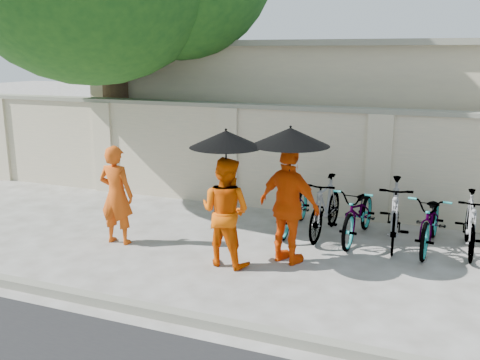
% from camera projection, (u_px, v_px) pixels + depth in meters
% --- Properties ---
extents(ground, '(80.00, 80.00, 0.00)m').
position_uv_depth(ground, '(209.00, 264.00, 7.95)').
color(ground, '#ADABA7').
extents(kerb, '(40.00, 0.16, 0.12)m').
position_uv_depth(kerb, '(149.00, 310.00, 6.41)').
color(kerb, gray).
rests_on(kerb, ground).
extents(compound_wall, '(20.00, 0.30, 2.00)m').
position_uv_depth(compound_wall, '(326.00, 163.00, 10.25)').
color(compound_wall, beige).
rests_on(compound_wall, ground).
extents(building_behind, '(14.00, 6.00, 3.20)m').
position_uv_depth(building_behind, '(402.00, 113.00, 13.18)').
color(building_behind, '#C2B791').
rests_on(building_behind, ground).
extents(monk_left, '(0.60, 0.40, 1.63)m').
position_uv_depth(monk_left, '(116.00, 195.00, 8.67)').
color(monk_left, '#CB490E').
rests_on(monk_left, ground).
extents(monk_center, '(0.86, 0.71, 1.62)m').
position_uv_depth(monk_center, '(225.00, 212.00, 7.80)').
color(monk_center, '#DD5304').
rests_on(monk_center, ground).
extents(parasol_center, '(1.04, 1.04, 1.10)m').
position_uv_depth(parasol_center, '(226.00, 139.00, 7.45)').
color(parasol_center, black).
rests_on(parasol_center, ground).
extents(monk_right, '(1.11, 0.74, 1.76)m').
position_uv_depth(monk_right, '(289.00, 206.00, 7.83)').
color(monk_right, '#DF4406').
rests_on(monk_right, ground).
extents(parasol_right, '(1.12, 1.12, 1.05)m').
position_uv_depth(parasol_right, '(290.00, 137.00, 7.51)').
color(parasol_right, black).
rests_on(parasol_right, ground).
extents(bike_0, '(0.63, 1.76, 0.92)m').
position_uv_depth(bike_0, '(294.00, 205.00, 9.39)').
color(bike_0, '#9899A3').
rests_on(bike_0, ground).
extents(bike_1, '(0.59, 1.74, 1.03)m').
position_uv_depth(bike_1, '(325.00, 207.00, 9.10)').
color(bike_1, '#9899A3').
rests_on(bike_1, ground).
extents(bike_2, '(0.77, 1.84, 0.95)m').
position_uv_depth(bike_2, '(359.00, 213.00, 8.89)').
color(bike_2, '#9899A3').
rests_on(bike_2, ground).
extents(bike_3, '(0.66, 1.83, 1.08)m').
position_uv_depth(bike_3, '(395.00, 213.00, 8.66)').
color(bike_3, '#9899A3').
rests_on(bike_3, ground).
extents(bike_4, '(0.77, 1.84, 0.95)m').
position_uv_depth(bike_4, '(432.00, 220.00, 8.48)').
color(bike_4, '#9899A3').
rests_on(bike_4, ground).
extents(bike_5, '(0.52, 1.62, 0.96)m').
position_uv_depth(bike_5, '(470.00, 223.00, 8.32)').
color(bike_5, '#9899A3').
rests_on(bike_5, ground).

